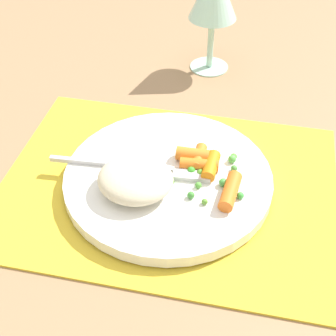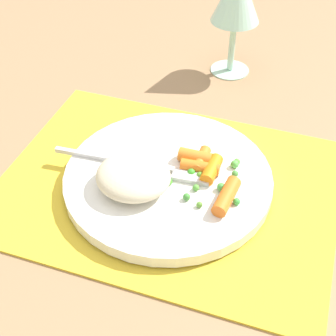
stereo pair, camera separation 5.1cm
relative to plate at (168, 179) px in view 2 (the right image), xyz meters
name	(u,v)px [view 2 (the right image)]	position (x,y,z in m)	size (l,w,h in m)	color
ground_plane	(168,187)	(0.00, 0.00, -0.01)	(2.40, 2.40, 0.00)	#997551
placemat	(168,185)	(0.00, 0.00, -0.01)	(0.40, 0.30, 0.01)	gold
plate	(168,179)	(0.00, 0.00, 0.00)	(0.25, 0.25, 0.02)	white
rice_mound	(133,176)	(-0.03, -0.03, 0.02)	(0.09, 0.08, 0.03)	beige
carrot_portion	(208,172)	(0.05, 0.01, 0.02)	(0.08, 0.10, 0.02)	orange
pea_scatter	(210,176)	(0.05, 0.01, 0.01)	(0.09, 0.09, 0.01)	green
fork	(146,168)	(-0.03, 0.00, 0.01)	(0.20, 0.02, 0.01)	silver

